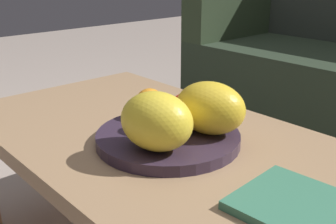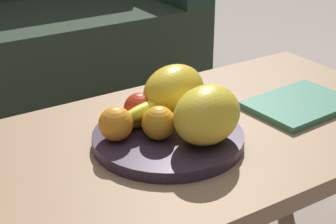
{
  "view_description": "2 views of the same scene",
  "coord_description": "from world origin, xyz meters",
  "px_view_note": "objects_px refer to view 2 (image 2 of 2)",
  "views": [
    {
      "loc": [
        0.61,
        -0.59,
        0.79
      ],
      "look_at": [
        -0.04,
        -0.01,
        0.47
      ],
      "focal_mm": 44.27,
      "sensor_mm": 36.0,
      "label": 1
    },
    {
      "loc": [
        -0.58,
        -0.87,
        0.95
      ],
      "look_at": [
        -0.04,
        -0.01,
        0.47
      ],
      "focal_mm": 57.07,
      "sensor_mm": 36.0,
      "label": 2
    }
  ],
  "objects_px": {
    "orange_front": "(159,123)",
    "banana_bunch": "(148,116)",
    "melon_large_front": "(174,91)",
    "magazine": "(299,104)",
    "orange_left": "(116,124)",
    "melon_smaller_beside": "(207,115)",
    "fruit_bowl": "(168,138)",
    "coffee_table": "(179,153)",
    "apple_front": "(139,108)"
  },
  "relations": [
    {
      "from": "melon_large_front",
      "to": "banana_bunch",
      "type": "distance_m",
      "value": 0.09
    },
    {
      "from": "fruit_bowl",
      "to": "orange_front",
      "type": "distance_m",
      "value": 0.06
    },
    {
      "from": "banana_bunch",
      "to": "coffee_table",
      "type": "bearing_deg",
      "value": -35.2
    },
    {
      "from": "orange_front",
      "to": "orange_left",
      "type": "bearing_deg",
      "value": 150.69
    },
    {
      "from": "coffee_table",
      "to": "magazine",
      "type": "bearing_deg",
      "value": -4.83
    },
    {
      "from": "orange_front",
      "to": "banana_bunch",
      "type": "distance_m",
      "value": 0.06
    },
    {
      "from": "orange_left",
      "to": "magazine",
      "type": "relative_size",
      "value": 0.29
    },
    {
      "from": "melon_smaller_beside",
      "to": "magazine",
      "type": "bearing_deg",
      "value": 9.67
    },
    {
      "from": "coffee_table",
      "to": "orange_front",
      "type": "height_order",
      "value": "orange_front"
    },
    {
      "from": "fruit_bowl",
      "to": "melon_smaller_beside",
      "type": "distance_m",
      "value": 0.11
    },
    {
      "from": "magazine",
      "to": "melon_smaller_beside",
      "type": "bearing_deg",
      "value": -174.2
    },
    {
      "from": "melon_smaller_beside",
      "to": "orange_front",
      "type": "xyz_separation_m",
      "value": [
        -0.08,
        0.06,
        -0.03
      ]
    },
    {
      "from": "banana_bunch",
      "to": "magazine",
      "type": "xyz_separation_m",
      "value": [
        0.39,
        -0.07,
        -0.04
      ]
    },
    {
      "from": "coffee_table",
      "to": "apple_front",
      "type": "relative_size",
      "value": 17.6
    },
    {
      "from": "fruit_bowl",
      "to": "orange_left",
      "type": "bearing_deg",
      "value": 161.97
    },
    {
      "from": "melon_smaller_beside",
      "to": "orange_front",
      "type": "bearing_deg",
      "value": 139.81
    },
    {
      "from": "melon_large_front",
      "to": "orange_left",
      "type": "xyz_separation_m",
      "value": [
        -0.17,
        -0.04,
        -0.02
      ]
    },
    {
      "from": "fruit_bowl",
      "to": "apple_front",
      "type": "height_order",
      "value": "apple_front"
    },
    {
      "from": "orange_front",
      "to": "fruit_bowl",
      "type": "bearing_deg",
      "value": 17.2
    },
    {
      "from": "coffee_table",
      "to": "melon_large_front",
      "type": "bearing_deg",
      "value": 66.94
    },
    {
      "from": "orange_left",
      "to": "coffee_table",
      "type": "bearing_deg",
      "value": -9.4
    },
    {
      "from": "melon_smaller_beside",
      "to": "banana_bunch",
      "type": "xyz_separation_m",
      "value": [
        -0.07,
        0.12,
        -0.03
      ]
    },
    {
      "from": "apple_front",
      "to": "magazine",
      "type": "bearing_deg",
      "value": -13.1
    },
    {
      "from": "orange_left",
      "to": "magazine",
      "type": "height_order",
      "value": "orange_left"
    },
    {
      "from": "melon_large_front",
      "to": "apple_front",
      "type": "distance_m",
      "value": 0.09
    },
    {
      "from": "melon_large_front",
      "to": "orange_left",
      "type": "bearing_deg",
      "value": -167.82
    },
    {
      "from": "melon_smaller_beside",
      "to": "orange_left",
      "type": "bearing_deg",
      "value": 144.93
    },
    {
      "from": "fruit_bowl",
      "to": "coffee_table",
      "type": "bearing_deg",
      "value": 17.29
    },
    {
      "from": "melon_large_front",
      "to": "apple_front",
      "type": "height_order",
      "value": "melon_large_front"
    },
    {
      "from": "coffee_table",
      "to": "melon_large_front",
      "type": "xyz_separation_m",
      "value": [
        0.03,
        0.06,
        0.13
      ]
    },
    {
      "from": "fruit_bowl",
      "to": "melon_smaller_beside",
      "type": "xyz_separation_m",
      "value": [
        0.05,
        -0.07,
        0.07
      ]
    },
    {
      "from": "orange_front",
      "to": "banana_bunch",
      "type": "relative_size",
      "value": 0.46
    },
    {
      "from": "fruit_bowl",
      "to": "apple_front",
      "type": "bearing_deg",
      "value": 109.04
    },
    {
      "from": "orange_left",
      "to": "apple_front",
      "type": "distance_m",
      "value": 0.09
    },
    {
      "from": "fruit_bowl",
      "to": "orange_front",
      "type": "bearing_deg",
      "value": -162.8
    },
    {
      "from": "fruit_bowl",
      "to": "magazine",
      "type": "xyz_separation_m",
      "value": [
        0.37,
        -0.02,
        -0.0
      ]
    },
    {
      "from": "fruit_bowl",
      "to": "banana_bunch",
      "type": "height_order",
      "value": "banana_bunch"
    },
    {
      "from": "orange_left",
      "to": "magazine",
      "type": "xyz_separation_m",
      "value": [
        0.48,
        -0.05,
        -0.05
      ]
    },
    {
      "from": "coffee_table",
      "to": "melon_smaller_beside",
      "type": "distance_m",
      "value": 0.15
    },
    {
      "from": "melon_smaller_beside",
      "to": "banana_bunch",
      "type": "relative_size",
      "value": 1.01
    },
    {
      "from": "orange_front",
      "to": "magazine",
      "type": "bearing_deg",
      "value": -1.23
    },
    {
      "from": "coffee_table",
      "to": "melon_smaller_beside",
      "type": "xyz_separation_m",
      "value": [
        0.01,
        -0.08,
        0.13
      ]
    },
    {
      "from": "melon_large_front",
      "to": "magazine",
      "type": "height_order",
      "value": "melon_large_front"
    },
    {
      "from": "melon_large_front",
      "to": "apple_front",
      "type": "bearing_deg",
      "value": 176.68
    },
    {
      "from": "melon_smaller_beside",
      "to": "magazine",
      "type": "height_order",
      "value": "melon_smaller_beside"
    },
    {
      "from": "fruit_bowl",
      "to": "orange_left",
      "type": "relative_size",
      "value": 4.5
    },
    {
      "from": "melon_smaller_beside",
      "to": "apple_front",
      "type": "bearing_deg",
      "value": 116.28
    },
    {
      "from": "orange_front",
      "to": "magazine",
      "type": "xyz_separation_m",
      "value": [
        0.4,
        -0.01,
        -0.05
      ]
    },
    {
      "from": "melon_large_front",
      "to": "banana_bunch",
      "type": "height_order",
      "value": "melon_large_front"
    },
    {
      "from": "melon_smaller_beside",
      "to": "orange_left",
      "type": "xyz_separation_m",
      "value": [
        -0.15,
        0.11,
        -0.02
      ]
    }
  ]
}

